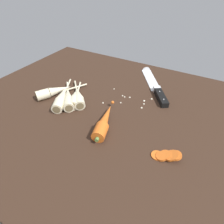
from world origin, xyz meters
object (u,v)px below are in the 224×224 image
Objects in this scene: whole_carrot at (104,122)px; parsnip_mid_right at (54,92)px; parsnip_front at (62,98)px; parsnip_outer at (76,97)px; parsnip_mid_left at (78,96)px; chefs_knife at (153,83)px; carrot_slice_stack at (167,155)px; parsnip_back at (68,98)px.

whole_carrot is 28.40cm from parsnip_mid_right.
parsnip_outer is at bearing 34.13° from parsnip_front.
chefs_knife is at bearing 50.94° from parsnip_mid_left.
whole_carrot is 1.21× the size of parsnip_mid_left.
chefs_knife is at bearing 51.05° from parsnip_outer.
whole_carrot reaches higher than parsnip_front.
chefs_knife is 35.11cm from whole_carrot.
parsnip_mid_right is at bearing -138.45° from chefs_knife.
parsnip_mid_right is 2.44× the size of carrot_slice_stack.
whole_carrot is 20.26cm from parsnip_back.
carrot_slice_stack is at bearing -8.54° from parsnip_front.
carrot_slice_stack is at bearing -9.62° from parsnip_mid_right.
parsnip_front is at bearing -157.17° from parsnip_back.
parsnip_front and parsnip_mid_left have the same top height.
parsnip_front is 6.01cm from parsnip_mid_right.
parsnip_back and parsnip_outer have the same top height.
parsnip_front and parsnip_mid_right have the same top height.
carrot_slice_stack is (22.05, -2.48, -1.14)cm from whole_carrot.
chefs_knife is 43.44cm from parsnip_mid_right.
whole_carrot is at bearing -22.19° from parsnip_outer.
parsnip_front is 6.36cm from parsnip_mid_left.
parsnip_mid_left is 40.42cm from carrot_slice_stack.
parsnip_back is at bearing -135.29° from parsnip_outer.
parsnip_front and parsnip_back have the same top height.
parsnip_mid_right is 1.12× the size of parsnip_outer.
parsnip_back is at bearing 165.20° from whole_carrot.
carrot_slice_stack is at bearing -65.05° from chefs_knife.
parsnip_outer is (4.46, 3.02, 0.00)cm from parsnip_front.
whole_carrot reaches higher than chefs_knife.
chefs_knife is at bearing 114.95° from carrot_slice_stack.
carrot_slice_stack is (39.62, -9.65, -1.02)cm from parsnip_outer.
parsnip_mid_left is at bearing 154.74° from whole_carrot.
chefs_knife is 1.84× the size of parsnip_mid_left.
parsnip_mid_left is 1.03cm from parsnip_outer.
parsnip_mid_left is (5.05, 3.86, 0.00)cm from parsnip_front.
parsnip_mid_right is at bearing 162.42° from parsnip_front.
parsnip_mid_left is 0.93× the size of parsnip_outer.
whole_carrot is at bearing -97.75° from chefs_knife.
parsnip_outer reaches higher than carrot_slice_stack.
parsnip_front and parsnip_outer have the same top height.
chefs_knife is at bearing 82.25° from whole_carrot.
whole_carrot reaches higher than parsnip_mid_right.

